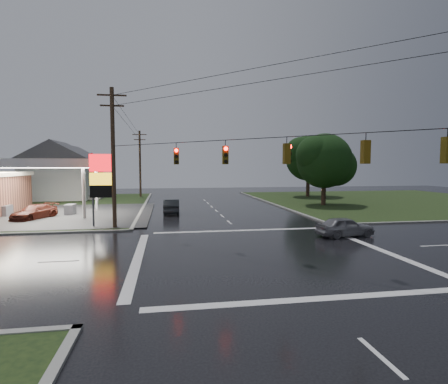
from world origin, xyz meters
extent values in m
plane|color=black|center=(0.00, 0.00, 0.00)|extent=(120.00, 120.00, 0.00)
cube|color=black|center=(26.00, 26.00, 0.04)|extent=(36.00, 36.00, 0.08)
cube|color=#2D2D2D|center=(-20.00, 18.00, 0.09)|extent=(26.00, 18.00, 0.02)
cylinder|color=silver|center=(-13.00, 15.00, 2.50)|extent=(0.30, 0.30, 5.00)
cylinder|color=silver|center=(-13.00, 21.00, 2.50)|extent=(0.30, 0.30, 5.00)
cube|color=silver|center=(-18.00, 18.00, 5.20)|extent=(12.00, 8.00, 0.80)
cube|color=white|center=(-18.00, 18.00, 4.78)|extent=(11.40, 7.40, 0.04)
cube|color=#59595E|center=(-21.00, 18.00, 0.55)|extent=(0.80, 1.60, 1.10)
cube|color=#59595E|center=(-15.00, 18.00, 0.55)|extent=(0.80, 1.60, 1.10)
cylinder|color=#59595E|center=(-11.30, 10.50, 3.00)|extent=(0.16, 0.16, 6.00)
cylinder|color=#59595E|center=(-9.70, 10.50, 3.00)|extent=(0.16, 0.16, 6.00)
cube|color=red|center=(-10.50, 10.50, 5.20)|extent=(2.00, 0.35, 1.40)
cube|color=yellow|center=(-10.50, 10.50, 3.90)|extent=(2.00, 0.35, 1.00)
cube|color=black|center=(-10.50, 10.50, 2.90)|extent=(2.00, 0.35, 1.00)
cylinder|color=#382619|center=(-9.50, 9.50, 5.50)|extent=(0.32, 0.32, 11.00)
cube|color=#382619|center=(-9.50, 9.50, 10.40)|extent=(2.20, 0.12, 0.12)
cube|color=#382619|center=(-9.50, 9.50, 9.60)|extent=(1.80, 0.12, 0.12)
cylinder|color=#382619|center=(-9.50, 38.00, 5.25)|extent=(0.32, 0.32, 10.50)
cube|color=#382619|center=(-9.50, 38.00, 9.90)|extent=(2.20, 0.12, 0.12)
cube|color=#382619|center=(-9.50, 38.00, 9.10)|extent=(1.80, 0.12, 0.12)
cube|color=#59470C|center=(-4.75, 4.75, 5.60)|extent=(0.34, 0.34, 1.10)
cylinder|color=#FF0C07|center=(-4.75, 4.55, 5.98)|extent=(0.22, 0.08, 0.22)
cube|color=#59470C|center=(-1.90, 1.90, 5.60)|extent=(0.34, 0.34, 1.10)
cylinder|color=#FF0C07|center=(-1.90, 1.70, 5.98)|extent=(0.22, 0.08, 0.22)
cube|color=#59470C|center=(0.95, -0.95, 5.60)|extent=(0.34, 0.34, 1.10)
cylinder|color=#FF0C07|center=(1.15, -0.95, 5.98)|extent=(0.08, 0.22, 0.22)
cube|color=#59470C|center=(3.80, -3.80, 5.60)|extent=(0.34, 0.34, 1.10)
cylinder|color=#FF0C07|center=(3.80, -3.60, 5.98)|extent=(0.22, 0.08, 0.22)
cube|color=#59470C|center=(6.08, -6.08, 5.60)|extent=(0.34, 0.34, 1.10)
cylinder|color=#FF0C07|center=(6.08, -5.88, 5.98)|extent=(0.22, 0.08, 0.22)
cube|color=silver|center=(-21.00, 36.00, 3.00)|extent=(9.00, 8.00, 6.00)
cube|color=gray|center=(-15.70, 36.00, 0.40)|extent=(1.60, 4.80, 0.80)
cube|color=silver|center=(-22.00, 48.00, 3.00)|extent=(9.00, 8.00, 6.00)
cube|color=gray|center=(-16.70, 48.00, 0.40)|extent=(1.60, 4.80, 0.80)
cylinder|color=black|center=(14.00, 22.00, 2.52)|extent=(0.56, 0.56, 5.04)
sphere|color=black|center=(14.00, 22.00, 5.58)|extent=(6.80, 6.80, 6.80)
sphere|color=black|center=(15.70, 22.30, 4.95)|extent=(5.10, 5.10, 5.10)
sphere|color=black|center=(12.64, 21.60, 6.30)|extent=(4.76, 4.76, 4.76)
cylinder|color=black|center=(17.00, 34.00, 2.80)|extent=(0.56, 0.56, 5.60)
sphere|color=black|center=(17.00, 34.00, 6.20)|extent=(7.20, 7.20, 7.20)
sphere|color=black|center=(18.80, 34.30, 5.50)|extent=(5.40, 5.40, 5.40)
sphere|color=black|center=(15.56, 33.60, 7.00)|extent=(5.04, 5.04, 5.04)
imported|color=black|center=(-4.93, 17.63, 0.75)|extent=(1.70, 4.58, 1.50)
imported|color=slate|center=(6.95, 3.65, 0.69)|extent=(4.20, 2.02, 1.39)
imported|color=#511C12|center=(-17.57, 15.68, 0.68)|extent=(3.71, 5.07, 1.36)
camera|label=1|loc=(-5.44, -18.93, 4.94)|focal=28.00mm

